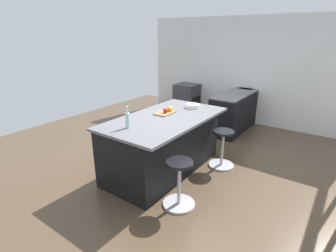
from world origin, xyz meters
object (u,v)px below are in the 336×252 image
(kitchen_island, at_px, (163,143))
(cutting_board, at_px, (165,113))
(stool_middle, at_px, (179,185))
(fruit_bowl, at_px, (193,106))
(apple_red, at_px, (165,111))
(water_bottle, at_px, (128,120))
(stool_by_window, at_px, (222,150))
(oven_range, at_px, (187,99))
(apple_yellow, at_px, (170,109))

(kitchen_island, height_order, cutting_board, cutting_board)
(kitchen_island, distance_m, cutting_board, 0.51)
(stool_middle, bearing_deg, fruit_bowl, -155.60)
(kitchen_island, height_order, apple_red, apple_red)
(stool_middle, distance_m, apple_red, 1.35)
(water_bottle, distance_m, fruit_bowl, 1.46)
(stool_by_window, bearing_deg, kitchen_island, -48.34)
(oven_range, distance_m, fruit_bowl, 2.82)
(stool_middle, bearing_deg, cutting_board, -134.85)
(kitchen_island, relative_size, cutting_board, 6.01)
(stool_middle, xyz_separation_m, apple_yellow, (-0.94, -0.82, 0.70))
(oven_range, height_order, cutting_board, cutting_board)
(kitchen_island, relative_size, stool_middle, 3.26)
(stool_by_window, xyz_separation_m, water_bottle, (1.40, -0.86, 0.76))
(oven_range, bearing_deg, fruit_bowl, 33.56)
(stool_middle, relative_size, cutting_board, 1.84)
(kitchen_island, xyz_separation_m, stool_middle, (0.68, 0.77, -0.17))
(stool_by_window, distance_m, stool_middle, 1.37)
(fruit_bowl, bearing_deg, apple_red, -16.76)
(stool_middle, xyz_separation_m, cutting_board, (-0.84, -0.84, 0.65))
(kitchen_island, distance_m, stool_middle, 1.04)
(oven_range, height_order, apple_red, apple_red)
(cutting_board, bearing_deg, kitchen_island, 25.78)
(oven_range, xyz_separation_m, kitchen_island, (3.03, 1.40, 0.05))
(fruit_bowl, bearing_deg, stool_middle, 24.40)
(fruit_bowl, bearing_deg, apple_yellow, -21.22)
(kitchen_island, height_order, water_bottle, water_bottle)
(oven_range, xyz_separation_m, water_bottle, (3.75, 1.31, 0.64))
(stool_middle, bearing_deg, apple_red, -134.97)
(kitchen_island, distance_m, water_bottle, 0.94)
(oven_range, bearing_deg, water_bottle, 19.28)
(oven_range, xyz_separation_m, apple_red, (2.90, 1.35, 0.58))
(oven_range, height_order, fruit_bowl, fruit_bowl)
(fruit_bowl, bearing_deg, oven_range, -146.44)
(oven_range, bearing_deg, apple_red, 24.98)
(stool_by_window, relative_size, apple_red, 8.26)
(kitchen_island, height_order, stool_by_window, kitchen_island)
(stool_by_window, bearing_deg, water_bottle, -31.46)
(oven_range, distance_m, stool_middle, 4.31)
(apple_red, height_order, water_bottle, water_bottle)
(apple_red, bearing_deg, oven_range, -155.02)
(cutting_board, xyz_separation_m, water_bottle, (0.87, -0.01, 0.11))
(oven_range, relative_size, stool_by_window, 1.31)
(kitchen_island, xyz_separation_m, cutting_board, (-0.16, -0.08, 0.48))
(apple_yellow, xyz_separation_m, fruit_bowl, (-0.47, 0.18, -0.02))
(kitchen_island, height_order, stool_middle, kitchen_island)
(kitchen_island, distance_m, fruit_bowl, 0.90)
(apple_red, relative_size, fruit_bowl, 0.32)
(kitchen_island, distance_m, stool_by_window, 1.04)
(apple_red, bearing_deg, stool_by_window, 123.85)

